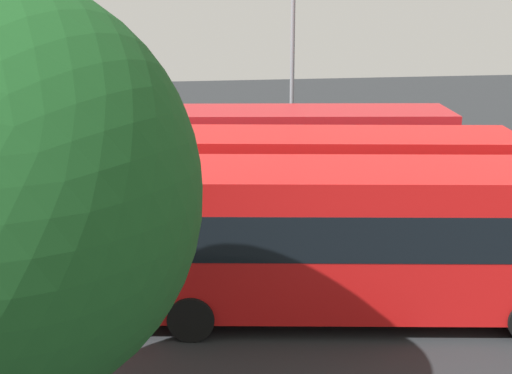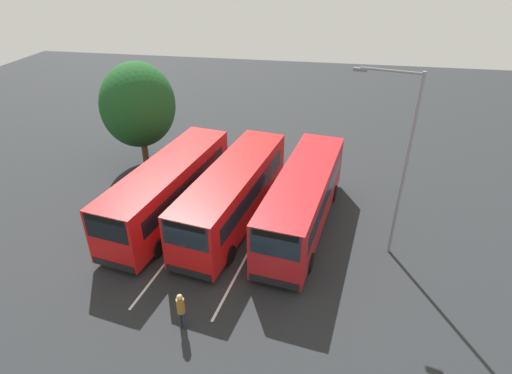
# 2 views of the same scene
# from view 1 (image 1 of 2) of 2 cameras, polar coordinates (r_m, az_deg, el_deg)

# --- Properties ---
(ground_plane) EXTENTS (75.01, 75.01, 0.00)m
(ground_plane) POSITION_cam_1_polar(r_m,az_deg,el_deg) (18.03, 2.42, -5.77)
(ground_plane) COLOR #232628
(bus_far_left) EXTENTS (10.78, 4.20, 3.25)m
(bus_far_left) POSITION_cam_1_polar(r_m,az_deg,el_deg) (14.38, 8.47, -4.11)
(bus_far_left) COLOR red
(bus_far_left) RESTS_ON ground
(bus_center_left) EXTENTS (10.79, 4.25, 3.25)m
(bus_center_left) POSITION_cam_1_polar(r_m,az_deg,el_deg) (17.63, 4.63, -0.19)
(bus_center_left) COLOR red
(bus_center_left) RESTS_ON ground
(bus_center_right) EXTENTS (10.77, 4.00, 3.25)m
(bus_center_right) POSITION_cam_1_polar(r_m,az_deg,el_deg) (21.13, 2.00, 2.58)
(bus_center_right) COLOR #AD191E
(bus_center_right) RESTS_ON ground
(street_lamp) EXTENTS (0.81, 2.83, 8.98)m
(street_lamp) POSITION_cam_1_polar(r_m,az_deg,el_deg) (25.03, 3.10, 12.46)
(street_lamp) COLOR gray
(street_lamp) RESTS_ON ground
(lane_stripe_outer_left) EXTENTS (15.82, 2.21, 0.01)m
(lane_stripe_outer_left) POSITION_cam_1_polar(r_m,az_deg,el_deg) (16.42, 3.68, -8.04)
(lane_stripe_outer_left) COLOR silver
(lane_stripe_outer_left) RESTS_ON ground
(lane_stripe_inner_left) EXTENTS (15.82, 2.21, 0.01)m
(lane_stripe_inner_left) POSITION_cam_1_polar(r_m,az_deg,el_deg) (19.68, 1.38, -3.85)
(lane_stripe_inner_left) COLOR silver
(lane_stripe_inner_left) RESTS_ON ground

